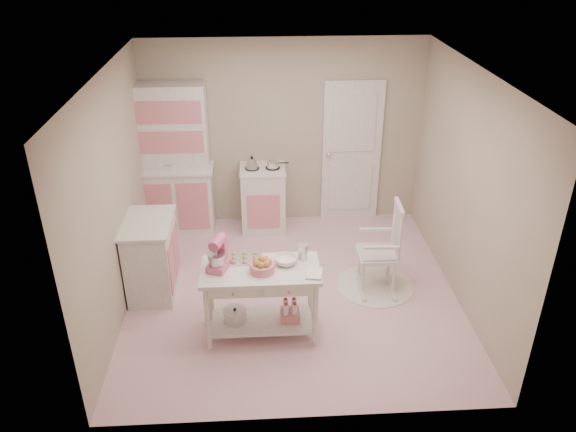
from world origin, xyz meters
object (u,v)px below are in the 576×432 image
object	(u,v)px
base_cabinet	(152,257)
hutch	(173,160)
rocking_chair	(378,246)
stand_mixer	(218,254)
work_table	(261,301)
stove	(263,198)
bread_basket	(262,267)

from	to	relation	value
base_cabinet	hutch	bearing A→B (deg)	85.46
rocking_chair	stand_mixer	distance (m)	1.99
rocking_chair	stand_mixer	size ratio (longest dim) A/B	3.24
hutch	work_table	distance (m)	2.70
work_table	stand_mixer	xyz separation A→B (m)	(-0.42, 0.02, 0.57)
hutch	work_table	size ratio (longest dim) A/B	1.73
hutch	stove	bearing A→B (deg)	-2.39
base_cabinet	work_table	world-z (taller)	base_cabinet
hutch	rocking_chair	world-z (taller)	hutch
bread_basket	stand_mixer	bearing A→B (deg)	170.96
hutch	base_cabinet	world-z (taller)	hutch
base_cabinet	bread_basket	size ratio (longest dim) A/B	3.68
base_cabinet	work_table	xyz separation A→B (m)	(1.25, -0.85, -0.06)
hutch	bread_basket	xyz separation A→B (m)	(1.15, -2.41, -0.19)
stand_mixer	bread_basket	size ratio (longest dim) A/B	1.36
hutch	work_table	world-z (taller)	hutch
hutch	rocking_chair	bearing A→B (deg)	-32.36
hutch	stand_mixer	bearing A→B (deg)	-73.07
work_table	stand_mixer	size ratio (longest dim) A/B	3.53
work_table	stand_mixer	bearing A→B (deg)	177.27
stove	bread_basket	distance (m)	2.39
base_cabinet	bread_basket	xyz separation A→B (m)	(1.27, -0.90, 0.39)
base_cabinet	stand_mixer	world-z (taller)	stand_mixer
stove	hutch	bearing A→B (deg)	177.61
work_table	bread_basket	bearing A→B (deg)	-68.20
hutch	bread_basket	size ratio (longest dim) A/B	8.32
bread_basket	rocking_chair	bearing A→B (deg)	31.26
base_cabinet	rocking_chair	world-z (taller)	rocking_chair
rocking_chair	work_table	size ratio (longest dim) A/B	0.92
rocking_chair	work_table	bearing A→B (deg)	-148.28
base_cabinet	bread_basket	distance (m)	1.61
stove	work_table	size ratio (longest dim) A/B	0.77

